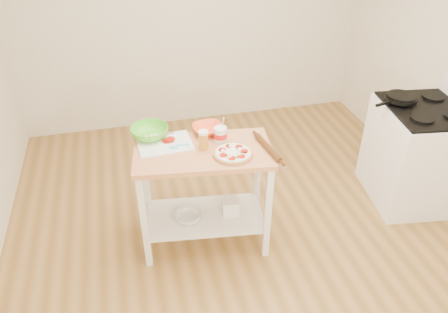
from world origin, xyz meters
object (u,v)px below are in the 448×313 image
Objects in this scene: gas_stove at (415,154)px; shelf_bin at (230,206)px; knife at (152,136)px; rolling_pin at (268,148)px; orange_bowl at (208,129)px; pizza at (233,153)px; prep_island at (204,178)px; shelf_glass_bowl at (188,217)px; cutting_board at (164,143)px; spatula at (179,146)px; beer_pint at (203,140)px; skillet at (400,98)px; green_bowl at (150,132)px; yogurt_tub at (220,135)px.

shelf_bin is (-1.77, -0.14, -0.15)m from gas_stove.
rolling_pin is (0.81, -0.38, 0.00)m from knife.
orange_bowl is at bearing 115.34° from shelf_bin.
prep_island is at bearing 147.62° from pizza.
orange_bowl reaches higher than prep_island.
prep_island is 4.03× the size of knife.
prep_island is at bearing 165.11° from rolling_pin.
shelf_glass_bowl is (-2.13, -0.14, -0.18)m from gas_stove.
cutting_board reaches higher than spatula.
beer_pint is 0.69× the size of shelf_glass_bowl.
gas_stove is (1.98, 0.12, -0.17)m from prep_island.
shelf_bin is (0.56, -0.27, -0.59)m from knife.
prep_island is 4.99× the size of shelf_glass_bowl.
skillet is at bearing 8.79° from beer_pint.
green_bowl is 0.89m from shelf_bin.
green_bowl is 0.75m from shelf_glass_bowl.
green_bowl reaches higher than shelf_glass_bowl.
knife is at bearing 177.73° from orange_bowl.
cutting_board is 1.10× the size of rolling_pin.
skillet is at bearing 7.24° from yogurt_tub.
skillet is 2.87× the size of beer_pint.
knife is at bearing -46.11° from green_bowl.
pizza is 0.78× the size of rolling_pin.
cutting_board is 0.78m from rolling_pin.
prep_island is at bearing -14.69° from spatula.
gas_stove reaches higher than knife.
spatula is 1.03× the size of beer_pint.
green_bowl is (-2.18, -0.02, -0.03)m from skillet.
shelf_bin is at bearing 82.63° from pizza.
orange_bowl is (0.26, 0.17, 0.01)m from spatula.
skillet is 2.17m from knife.
green_bowl is (-0.09, 0.13, 0.04)m from cutting_board.
beer_pint is at bearing -109.65° from orange_bowl.
knife is (-0.08, 0.11, 0.01)m from cutting_board.
pizza is 0.67m from knife.
shelf_glass_bowl is (0.20, -0.28, -0.62)m from knife.
cutting_board is at bearing 153.56° from beer_pint.
beer_pint is at bearing 144.41° from pizza.
pizza is at bearing 177.66° from skillet.
pizza is 0.24m from beer_pint.
gas_stove is 5.09× the size of shelf_glass_bowl.
pizza is at bearing -35.59° from beer_pint.
green_bowl is at bearing 140.33° from spatula.
prep_island is at bearing -168.71° from gas_stove.
knife is at bearing 144.82° from pizza.
spatula is at bearing 152.17° from pizza.
shelf_bin is at bearing -4.24° from prep_island.
spatula is 0.57× the size of knife.
yogurt_tub is 0.65m from shelf_bin.
prep_island is at bearing 8.46° from shelf_glass_bowl.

